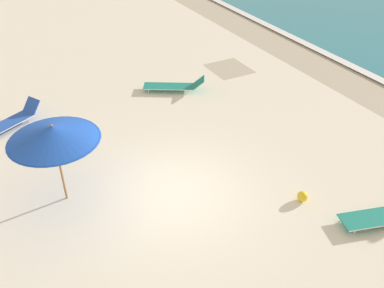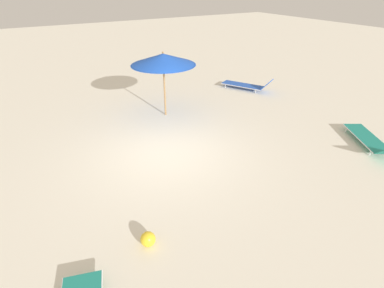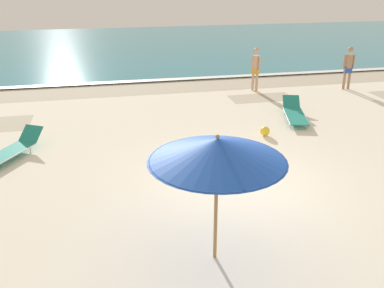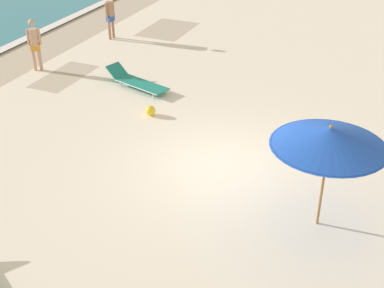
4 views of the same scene
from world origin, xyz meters
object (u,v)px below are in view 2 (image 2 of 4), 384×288
Objects in this scene: sun_lounger_beside_umbrella at (247,85)px; beach_ball at (148,239)px; beach_umbrella at (163,59)px; sun_lounger_near_water_left at (371,140)px.

beach_ball is at bearing 10.95° from sun_lounger_beside_umbrella.
beach_umbrella is 6.97m from sun_lounger_near_water_left.
sun_lounger_beside_umbrella is 0.98× the size of sun_lounger_near_water_left.
beach_ball is (7.23, 0.14, -0.07)m from sun_lounger_near_water_left.
sun_lounger_near_water_left is (-4.21, 5.25, -1.81)m from beach_umbrella.
sun_lounger_near_water_left reaches higher than beach_ball.
sun_lounger_beside_umbrella is at bearing -61.66° from sun_lounger_near_water_left.
beach_umbrella is at bearing -20.92° from sun_lounger_near_water_left.
sun_lounger_near_water_left is 7.23m from beach_ball.
beach_umbrella is 7.90× the size of beach_ball.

